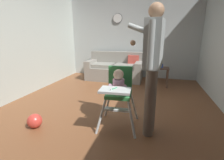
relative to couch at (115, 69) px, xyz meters
name	(u,v)px	position (x,y,z in m)	size (l,w,h in m)	color
ground	(105,115)	(0.42, -2.38, -0.38)	(5.77, 7.34, 0.10)	brown
wall_far	(132,38)	(0.42, 0.52, 0.97)	(4.97, 0.06, 2.61)	#B3BAB9
wall_left	(14,39)	(-1.70, -2.08, 0.97)	(0.06, 6.34, 2.61)	#B6BEB5
couch	(115,69)	(0.00, 0.00, 0.00)	(1.74, 0.86, 0.86)	gray
high_chair	(119,87)	(0.74, -2.74, 0.30)	(0.64, 0.75, 0.93)	silver
adult_standing	(152,65)	(1.20, -2.80, 0.66)	(0.51, 0.54, 1.75)	#736255
toy_ball	(35,121)	(-0.48, -3.13, -0.22)	(0.22, 0.22, 0.22)	#D13D33
side_table	(161,73)	(1.41, -0.39, 0.05)	(0.40, 0.40, 0.52)	brown
sippy_cup	(162,66)	(1.41, -0.39, 0.24)	(0.07, 0.07, 0.10)	#284CB7
wall_clock	(118,18)	(-0.05, 0.48, 1.57)	(0.31, 0.04, 0.31)	white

